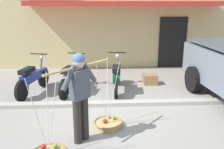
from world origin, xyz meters
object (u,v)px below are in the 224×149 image
motorcycle_second_in_row (72,77)px  motorcycle_third_in_row (117,76)px  fruit_basket_left_side (108,123)px  wooden_crate (150,79)px  motorcycle_nearest_shop (32,78)px  fruit_vendor (80,92)px

motorcycle_second_in_row → motorcycle_third_in_row: 1.31m
fruit_basket_left_side → wooden_crate: (1.47, 2.75, 0.09)m
motorcycle_nearest_shop → wooden_crate: (3.54, 0.66, -0.29)m
fruit_vendor → motorcycle_nearest_shop: fruit_vendor is taller
fruit_vendor → motorcycle_third_in_row: (0.86, 2.70, -0.52)m
fruit_vendor → wooden_crate: (1.98, 3.29, -0.82)m
wooden_crate → fruit_vendor: bearing=-121.1°
fruit_vendor → fruit_basket_left_side: 1.17m
motorcycle_nearest_shop → motorcycle_third_in_row: same height
motorcycle_second_in_row → wooden_crate: (2.43, 0.62, -0.29)m
motorcycle_second_in_row → motorcycle_third_in_row: bearing=1.8°
motorcycle_nearest_shop → fruit_basket_left_side: bearing=-45.3°
fruit_vendor → motorcycle_second_in_row: bearing=99.5°
fruit_vendor → motorcycle_nearest_shop: (-1.56, 2.63, -0.52)m
fruit_vendor → motorcycle_third_in_row: fruit_vendor is taller
motorcycle_third_in_row → wooden_crate: bearing=27.5°
motorcycle_nearest_shop → motorcycle_second_in_row: (1.11, 0.03, 0.00)m
motorcycle_nearest_shop → fruit_vendor: bearing=-59.4°
motorcycle_nearest_shop → wooden_crate: motorcycle_nearest_shop is taller
motorcycle_third_in_row → wooden_crate: size_ratio=4.13×
motorcycle_nearest_shop → motorcycle_third_in_row: size_ratio=0.98×
fruit_basket_left_side → motorcycle_nearest_shop: size_ratio=0.82×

